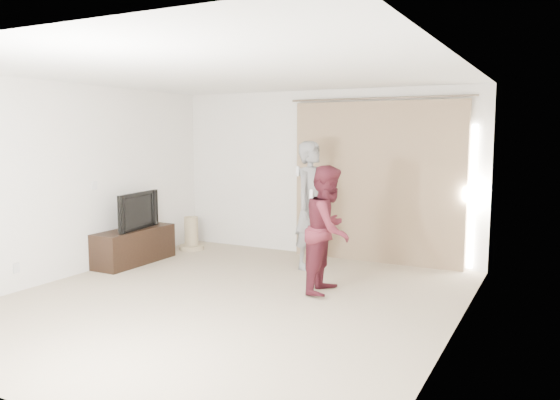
% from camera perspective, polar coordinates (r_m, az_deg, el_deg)
% --- Properties ---
extents(floor, '(5.50, 5.50, 0.00)m').
position_cam_1_polar(floor, '(6.46, -5.39, -10.43)').
color(floor, '#BBA98C').
rests_on(floor, ground).
extents(wall_back, '(5.00, 0.04, 2.60)m').
position_cam_1_polar(wall_back, '(8.62, 4.51, 2.76)').
color(wall_back, white).
rests_on(wall_back, ground).
extents(wall_left, '(0.04, 5.50, 2.60)m').
position_cam_1_polar(wall_left, '(7.84, -21.03, 1.90)').
color(wall_left, white).
rests_on(wall_left, ground).
extents(ceiling, '(5.00, 5.50, 0.01)m').
position_cam_1_polar(ceiling, '(6.20, -5.67, 13.15)').
color(ceiling, white).
rests_on(ceiling, wall_back).
extents(curtain, '(2.80, 0.11, 2.46)m').
position_cam_1_polar(curtain, '(8.25, 10.16, 1.82)').
color(curtain, '#A08562').
rests_on(curtain, ground).
extents(tv_console, '(0.46, 1.34, 0.52)m').
position_cam_1_polar(tv_console, '(8.46, -14.98, -4.66)').
color(tv_console, black).
rests_on(tv_console, ground).
extents(tv, '(0.26, 0.97, 0.55)m').
position_cam_1_polar(tv, '(8.37, -15.09, -1.08)').
color(tv, black).
rests_on(tv, tv_console).
extents(scratching_post, '(0.41, 0.41, 0.55)m').
position_cam_1_polar(scratching_post, '(9.25, -9.25, -3.75)').
color(scratching_post, tan).
rests_on(scratching_post, ground).
extents(person_man, '(0.57, 0.74, 1.82)m').
position_cam_1_polar(person_man, '(7.81, 3.38, -0.53)').
color(person_man, slate).
rests_on(person_man, ground).
extents(person_woman, '(0.63, 0.79, 1.55)m').
position_cam_1_polar(person_woman, '(6.63, 5.08, -3.06)').
color(person_woman, '#511923').
rests_on(person_woman, ground).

